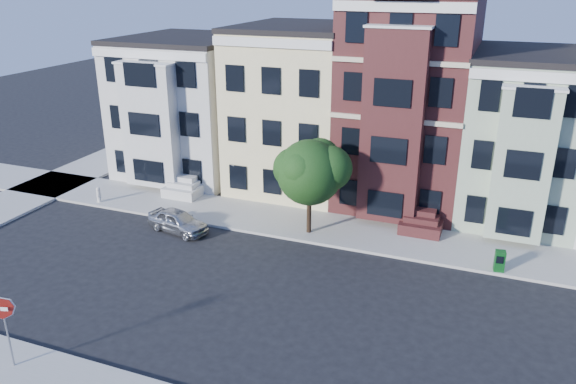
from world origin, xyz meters
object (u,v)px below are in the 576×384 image
at_px(newspaper_box, 500,261).
at_px(stop_sign, 6,328).
at_px(parked_car, 178,221).
at_px(fire_hydrant, 99,196).
at_px(street_tree, 310,177).

xyz_separation_m(newspaper_box, stop_sign, (-15.81, -13.49, 1.06)).
bearing_deg(parked_car, fire_hydrant, 88.83).
distance_m(street_tree, parked_car, 7.62).
distance_m(street_tree, fire_hydrant, 13.65).
bearing_deg(street_tree, stop_sign, -113.22).
bearing_deg(street_tree, fire_hydrant, -177.52).
distance_m(parked_car, newspaper_box, 16.53).
distance_m(fire_hydrant, stop_sign, 15.52).
distance_m(street_tree, stop_sign, 15.60).
relative_size(street_tree, fire_hydrant, 8.37).
height_order(street_tree, fire_hydrant, street_tree).
bearing_deg(street_tree, newspaper_box, -4.55).
bearing_deg(fire_hydrant, stop_sign, -62.14).
xyz_separation_m(parked_car, stop_sign, (0.66, -12.05, 1.11)).
distance_m(newspaper_box, stop_sign, 20.81).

